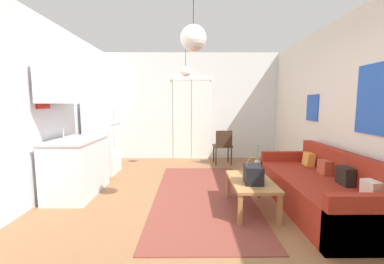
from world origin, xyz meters
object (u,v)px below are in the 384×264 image
object	(u,v)px
couch	(322,190)
pendant_lamp_far	(186,71)
pendant_lamp_near	(193,38)
handbag	(253,174)
bamboo_vase	(257,169)
refrigerator	(102,135)
coffee_table	(251,184)
accent_chair	(223,145)

from	to	relation	value
couch	pendant_lamp_far	distance (m)	3.12
pendant_lamp_near	pendant_lamp_far	world-z (taller)	same
pendant_lamp_far	handbag	bearing A→B (deg)	-64.25
bamboo_vase	pendant_lamp_far	size ratio (longest dim) A/B	0.59
refrigerator	coffee_table	bearing A→B (deg)	-34.63
refrigerator	pendant_lamp_near	xyz separation A→B (m)	(1.84, -2.25, 1.35)
refrigerator	accent_chair	distance (m)	2.69
couch	accent_chair	bearing A→B (deg)	112.21
refrigerator	pendant_lamp_far	world-z (taller)	pendant_lamp_far
coffee_table	handbag	size ratio (longest dim) A/B	2.80
bamboo_vase	handbag	bearing A→B (deg)	-115.25
refrigerator	handbag	bearing A→B (deg)	-36.65
bamboo_vase	pendant_lamp_far	distance (m)	2.44
couch	bamboo_vase	world-z (taller)	bamboo_vase
couch	pendant_lamp_far	world-z (taller)	pendant_lamp_far
pendant_lamp_near	pendant_lamp_far	bearing A→B (deg)	93.26
coffee_table	pendant_lamp_far	distance (m)	2.59
coffee_table	pendant_lamp_near	size ratio (longest dim) A/B	1.32
pendant_lamp_near	coffee_table	bearing A→B (deg)	29.10
handbag	accent_chair	size ratio (longest dim) A/B	0.42
couch	coffee_table	bearing A→B (deg)	-179.50
coffee_table	accent_chair	world-z (taller)	accent_chair
coffee_table	refrigerator	distance (m)	3.22
coffee_table	refrigerator	world-z (taller)	refrigerator
bamboo_vase	refrigerator	xyz separation A→B (m)	(-2.74, 1.68, 0.26)
handbag	pendant_lamp_near	distance (m)	1.81
coffee_table	pendant_lamp_near	world-z (taller)	pendant_lamp_near
coffee_table	pendant_lamp_near	xyz separation A→B (m)	(-0.79, -0.44, 1.78)
refrigerator	couch	bearing A→B (deg)	-26.67
handbag	pendant_lamp_near	world-z (taller)	pendant_lamp_near
bamboo_vase	couch	bearing A→B (deg)	-8.04
couch	pendant_lamp_near	size ratio (longest dim) A/B	2.98
refrigerator	pendant_lamp_near	world-z (taller)	pendant_lamp_near
couch	bamboo_vase	size ratio (longest dim) A/B	4.78
pendant_lamp_far	couch	bearing A→B (deg)	-42.59
pendant_lamp_far	accent_chair	bearing A→B (deg)	41.80
coffee_table	handbag	bearing A→B (deg)	-93.60
couch	coffee_table	distance (m)	0.97
accent_chair	pendant_lamp_far	xyz separation A→B (m)	(-0.86, -0.77, 1.59)
coffee_table	refrigerator	size ratio (longest dim) A/B	0.61
couch	bamboo_vase	xyz separation A→B (m)	(-0.85, 0.12, 0.27)
refrigerator	accent_chair	world-z (taller)	refrigerator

